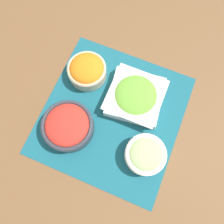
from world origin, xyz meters
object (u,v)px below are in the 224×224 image
at_px(tomato_bowl, 68,126).
at_px(cucumber_bowl, 145,155).
at_px(carrot_bowl, 87,70).
at_px(lettuce_bowl, 135,96).

bearing_deg(tomato_bowl, cucumber_bowl, 2.28).
height_order(cucumber_bowl, carrot_bowl, carrot_bowl).
bearing_deg(cucumber_bowl, lettuce_bowl, 119.75).
bearing_deg(lettuce_bowl, cucumber_bowl, -60.25).
bearing_deg(lettuce_bowl, carrot_bowl, 173.00).
xyz_separation_m(cucumber_bowl, carrot_bowl, (-0.28, 0.19, 0.00)).
distance_m(tomato_bowl, carrot_bowl, 0.20).
relative_size(lettuce_bowl, cucumber_bowl, 1.52).
xyz_separation_m(lettuce_bowl, cucumber_bowl, (0.10, -0.17, 0.00)).
relative_size(lettuce_bowl, carrot_bowl, 1.45).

